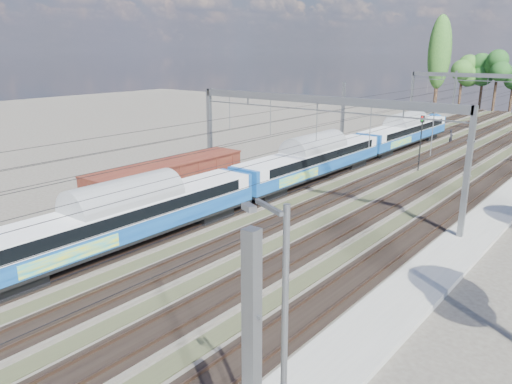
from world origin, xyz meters
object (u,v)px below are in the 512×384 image
Objects in this scene: lamp_post at (282,353)px; freight_boxcar at (169,182)px; worker at (451,137)px; signal_near at (421,136)px; emu_train at (311,156)px.

freight_boxcar is at bearing 168.33° from lamp_post.
signal_near is (2.53, -18.18, 2.73)m from worker.
signal_near is 0.66× the size of lamp_post.
emu_train is 12.95m from signal_near.
worker is at bearing 127.92° from lamp_post.
signal_near reaches higher than freight_boxcar.
emu_train is 33.42× the size of worker.
emu_train is 7.48× the size of lamp_post.
signal_near is at bearing 66.98° from freight_boxcar.
freight_boxcar is 44.21m from worker.
emu_train reaches higher than worker.
signal_near reaches higher than worker.
freight_boxcar is 2.45× the size of signal_near.
lamp_post is (14.72, -59.94, 3.84)m from worker.
lamp_post reaches higher than worker.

